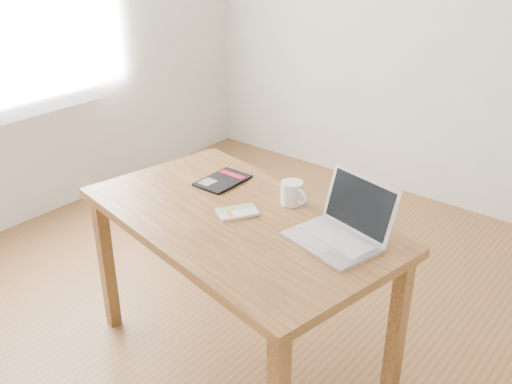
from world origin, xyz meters
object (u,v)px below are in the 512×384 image
Objects in this scene: coffee_mug at (292,193)px; black_guidebook at (223,180)px; white_guidebook at (237,212)px; desk at (237,235)px; laptop at (342,228)px.

black_guidebook is at bearing -165.76° from coffee_mug.
white_guidebook is 1.45× the size of coffee_mug.
black_guidebook is at bearing 173.83° from white_guidebook.
desk is at bearing -23.39° from white_guidebook.
white_guidebook is (-0.01, 0.01, 0.10)m from desk.
coffee_mug is (0.37, 0.03, 0.04)m from black_guidebook.
laptop reaches higher than coffee_mug.
coffee_mug is at bearing 171.87° from laptop.
coffee_mug is (0.12, 0.22, 0.04)m from white_guidebook.
white_guidebook is at bearing -37.72° from black_guidebook.
laptop is at bearing 42.47° from white_guidebook.
laptop is (0.44, 0.09, 0.04)m from white_guidebook.
laptop reaches higher than black_guidebook.
white_guidebook is at bearing -107.96° from coffee_mug.
white_guidebook reaches higher than black_guidebook.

